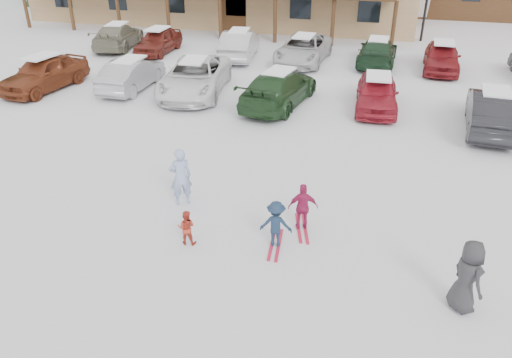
% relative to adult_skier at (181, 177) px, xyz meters
% --- Properties ---
extents(ground, '(160.00, 160.00, 0.00)m').
position_rel_adult_skier_xyz_m(ground, '(1.85, -0.84, -0.86)').
color(ground, silver).
rests_on(ground, ground).
extents(adult_skier, '(0.75, 0.70, 1.73)m').
position_rel_adult_skier_xyz_m(adult_skier, '(0.00, 0.00, 0.00)').
color(adult_skier, '#8D9CC4').
rests_on(adult_skier, ground).
extents(toddler_red, '(0.50, 0.41, 0.94)m').
position_rel_adult_skier_xyz_m(toddler_red, '(0.85, -1.79, -0.39)').
color(toddler_red, '#B23222').
rests_on(toddler_red, ground).
extents(child_navy, '(0.85, 0.54, 1.25)m').
position_rel_adult_skier_xyz_m(child_navy, '(3.04, -1.32, -0.24)').
color(child_navy, '#16263D').
rests_on(child_navy, ground).
extents(skis_child_navy, '(0.34, 1.41, 0.03)m').
position_rel_adult_skier_xyz_m(skis_child_navy, '(3.04, -1.32, -0.85)').
color(skis_child_navy, '#B41936').
rests_on(skis_child_navy, ground).
extents(child_magenta, '(0.84, 0.52, 1.34)m').
position_rel_adult_skier_xyz_m(child_magenta, '(3.56, -0.43, -0.20)').
color(child_magenta, '#A21E4C').
rests_on(child_magenta, ground).
extents(skis_child_magenta, '(0.55, 1.40, 0.03)m').
position_rel_adult_skier_xyz_m(skis_child_magenta, '(3.56, -0.43, -0.85)').
color(skis_child_magenta, '#B41936').
rests_on(skis_child_magenta, ground).
extents(bystander_dark, '(0.86, 0.98, 1.68)m').
position_rel_adult_skier_xyz_m(bystander_dark, '(7.33, -2.52, -0.02)').
color(bystander_dark, '#2A2A2C').
rests_on(bystander_dark, ground).
extents(parked_car_0, '(2.53, 4.84, 1.57)m').
position_rel_adult_skier_xyz_m(parked_car_0, '(-10.06, 8.07, -0.08)').
color(parked_car_0, maroon).
rests_on(parked_car_0, ground).
extents(parked_car_1, '(1.53, 4.31, 1.42)m').
position_rel_adult_skier_xyz_m(parked_car_1, '(-6.16, 9.12, -0.15)').
color(parked_car_1, '#98989C').
rests_on(parked_car_1, ground).
extents(parked_car_2, '(3.29, 5.91, 1.56)m').
position_rel_adult_skier_xyz_m(parked_car_2, '(-3.09, 9.28, -0.08)').
color(parked_car_2, white).
rests_on(parked_car_2, ground).
extents(parked_car_3, '(2.91, 5.44, 1.50)m').
position_rel_adult_skier_xyz_m(parked_car_3, '(0.94, 8.72, -0.11)').
color(parked_car_3, '#213F20').
rests_on(parked_car_3, ground).
extents(parked_car_4, '(1.88, 4.28, 1.43)m').
position_rel_adult_skier_xyz_m(parked_car_4, '(5.01, 9.28, -0.15)').
color(parked_car_4, maroon).
rests_on(parked_car_4, ground).
extents(parked_car_5, '(2.07, 4.87, 1.56)m').
position_rel_adult_skier_xyz_m(parked_car_5, '(9.31, 7.99, -0.08)').
color(parked_car_5, black).
rests_on(parked_car_5, ground).
extents(parked_car_7, '(2.78, 5.19, 1.43)m').
position_rel_adult_skier_xyz_m(parked_car_7, '(-10.63, 16.16, -0.15)').
color(parked_car_7, gray).
rests_on(parked_car_7, ground).
extents(parked_car_8, '(1.69, 4.13, 1.40)m').
position_rel_adult_skier_xyz_m(parked_car_8, '(-7.79, 15.70, -0.16)').
color(parked_car_8, maroon).
rests_on(parked_car_8, ground).
extents(parked_car_9, '(2.17, 4.89, 1.56)m').
position_rel_adult_skier_xyz_m(parked_car_9, '(-2.84, 15.70, -0.08)').
color(parked_car_9, '#B6B5B9').
rests_on(parked_car_9, ground).
extents(parked_car_10, '(2.74, 5.37, 1.45)m').
position_rel_adult_skier_xyz_m(parked_car_10, '(0.79, 15.77, -0.14)').
color(parked_car_10, silver).
rests_on(parked_car_10, ground).
extents(parked_car_11, '(2.13, 4.84, 1.38)m').
position_rel_adult_skier_xyz_m(parked_car_11, '(4.74, 16.28, -0.17)').
color(parked_car_11, '#1B3721').
rests_on(parked_car_11, ground).
extents(parked_car_12, '(1.96, 4.44, 1.49)m').
position_rel_adult_skier_xyz_m(parked_car_12, '(8.02, 15.92, -0.12)').
color(parked_car_12, maroon).
rests_on(parked_car_12, ground).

